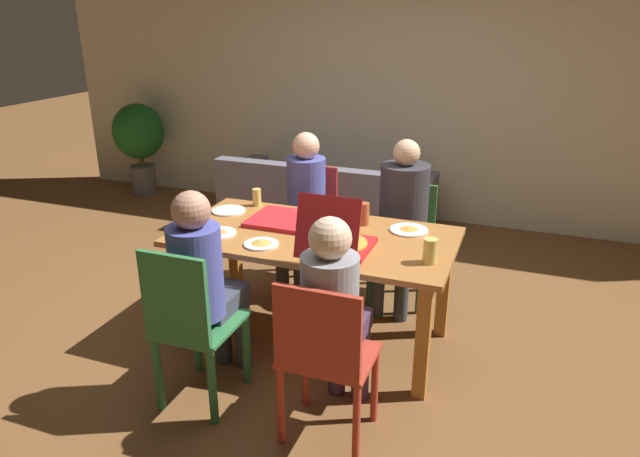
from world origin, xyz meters
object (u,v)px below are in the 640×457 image
object	(u,v)px
chair_0	(191,326)
plate_2	(409,230)
drinking_glass_0	(430,251)
drinking_glass_3	(257,197)
person_0	(204,278)
plate_3	(229,211)
person_3	(402,211)
pizza_box_0	(282,219)
couch	(326,204)
pizza_box_1	(338,242)
drinking_glass_1	(364,214)
plate_0	(219,232)
dining_table	(314,249)
chair_2	(310,222)
chair_1	(323,355)
potted_plant	(139,138)
plate_1	(261,243)
drinking_glass_2	(340,212)
chair_3	(404,235)
person_1	(334,308)
person_2	(303,201)

from	to	relation	value
chair_0	plate_2	world-z (taller)	chair_0
drinking_glass_0	drinking_glass_3	bearing A→B (deg)	157.61
person_0	drinking_glass_0	xyz separation A→B (m)	(1.12, 0.53, 0.12)
plate_3	person_3	bearing A→B (deg)	25.89
pizza_box_0	couch	world-z (taller)	pizza_box_0
pizza_box_1	drinking_glass_0	size ratio (longest dim) A/B	3.25
drinking_glass_0	person_0	bearing A→B (deg)	-154.88
plate_2	drinking_glass_1	distance (m)	0.31
plate_0	couch	xyz separation A→B (m)	(-0.06, 2.16, -0.50)
chair_0	person_0	xyz separation A→B (m)	(-0.00, 0.16, 0.21)
dining_table	drinking_glass_3	world-z (taller)	drinking_glass_3
chair_2	plate_2	world-z (taller)	chair_2
person_3	chair_1	bearing A→B (deg)	-90.00
chair_2	chair_1	bearing A→B (deg)	-66.69
drinking_glass_1	potted_plant	world-z (taller)	potted_plant
pizza_box_0	plate_3	size ratio (longest dim) A/B	1.71
chair_1	chair_2	size ratio (longest dim) A/B	0.99
chair_2	drinking_glass_1	size ratio (longest dim) A/B	6.24
chair_0	chair_2	world-z (taller)	chair_0
drinking_glass_0	drinking_glass_3	world-z (taller)	drinking_glass_0
plate_1	drinking_glass_3	xyz separation A→B (m)	(-0.35, 0.65, 0.05)
drinking_glass_2	drinking_glass_3	world-z (taller)	drinking_glass_3
chair_3	chair_1	bearing A→B (deg)	-90.00
chair_3	pizza_box_0	xyz separation A→B (m)	(-0.68, -0.73, 0.29)
plate_0	drinking_glass_0	world-z (taller)	drinking_glass_0
chair_1	plate_1	size ratio (longest dim) A/B	4.35
pizza_box_1	plate_0	size ratio (longest dim) A/B	2.11
plate_3	chair_3	bearing A→B (deg)	31.41
chair_1	chair_3	size ratio (longest dim) A/B	1.07
plate_0	dining_table	bearing A→B (deg)	20.16
person_1	plate_1	world-z (taller)	person_1
plate_3	drinking_glass_2	size ratio (longest dim) A/B	2.19
couch	potted_plant	distance (m)	2.47
person_2	plate_3	distance (m)	0.64
person_0	drinking_glass_0	size ratio (longest dim) A/B	8.60
chair_0	plate_0	xyz separation A→B (m)	(-0.19, 0.66, 0.26)
person_2	drinking_glass_2	size ratio (longest dim) A/B	11.52
plate_1	person_1	bearing A→B (deg)	-36.66
person_3	plate_0	bearing A→B (deg)	-135.69
person_2	plate_2	size ratio (longest dim) A/B	5.01
chair_3	drinking_glass_2	world-z (taller)	drinking_glass_2
plate_2	plate_1	bearing A→B (deg)	-145.32
pizza_box_0	person_2	bearing A→B (deg)	98.17
drinking_glass_3	dining_table	bearing A→B (deg)	-32.61
chair_1	drinking_glass_0	bearing A→B (deg)	63.37
person_0	pizza_box_0	size ratio (longest dim) A/B	3.08
plate_2	couch	distance (m)	2.12
plate_2	person_1	bearing A→B (deg)	-98.53
person_0	plate_0	world-z (taller)	person_0
person_3	chair_3	bearing A→B (deg)	90.00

